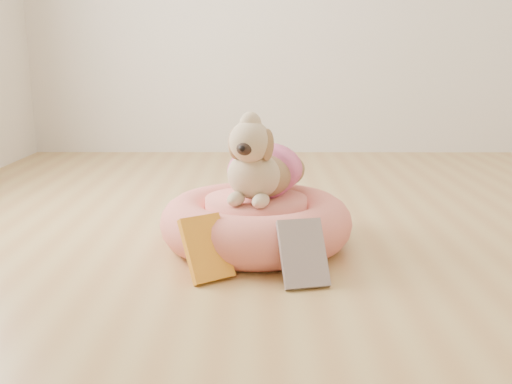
{
  "coord_description": "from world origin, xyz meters",
  "views": [
    {
      "loc": [
        -0.32,
        -2.03,
        0.71
      ],
      "look_at": [
        -0.33,
        0.02,
        0.22
      ],
      "focal_mm": 40.0,
      "sensor_mm": 36.0,
      "label": 1
    }
  ],
  "objects_px": {
    "pet_bed": "(256,222)",
    "book_white": "(303,253)",
    "dog": "(261,153)",
    "book_yellow": "(207,248)"
  },
  "relations": [
    {
      "from": "pet_bed",
      "to": "book_white",
      "type": "bearing_deg",
      "value": -68.17
    },
    {
      "from": "pet_bed",
      "to": "dog",
      "type": "bearing_deg",
      "value": 23.04
    },
    {
      "from": "book_white",
      "to": "book_yellow",
      "type": "bearing_deg",
      "value": 160.35
    },
    {
      "from": "book_yellow",
      "to": "pet_bed",
      "type": "bearing_deg",
      "value": 31.07
    },
    {
      "from": "dog",
      "to": "book_white",
      "type": "height_order",
      "value": "dog"
    },
    {
      "from": "dog",
      "to": "book_yellow",
      "type": "height_order",
      "value": "dog"
    },
    {
      "from": "pet_bed",
      "to": "book_white",
      "type": "relative_size",
      "value": 3.26
    },
    {
      "from": "pet_bed",
      "to": "book_white",
      "type": "xyz_separation_m",
      "value": [
        0.15,
        -0.38,
        0.01
      ]
    },
    {
      "from": "dog",
      "to": "book_white",
      "type": "relative_size",
      "value": 2.07
    },
    {
      "from": "dog",
      "to": "pet_bed",
      "type": "bearing_deg",
      "value": -139.36
    }
  ]
}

